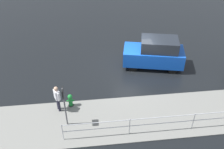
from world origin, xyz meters
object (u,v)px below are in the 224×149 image
at_px(pedestrian, 57,97).
at_px(fire_hydrant, 70,100).
at_px(sign_post, 64,102).
at_px(moving_hatchback, 155,53).

bearing_deg(pedestrian, fire_hydrant, -156.80).
height_order(pedestrian, sign_post, sign_post).
relative_size(fire_hydrant, sign_post, 0.33).
relative_size(fire_hydrant, pedestrian, 0.50).
bearing_deg(fire_hydrant, moving_hatchback, -148.88).
relative_size(moving_hatchback, fire_hydrant, 5.21).
distance_m(pedestrian, sign_post, 1.35).
xyz_separation_m(fire_hydrant, sign_post, (0.15, 1.37, 1.18)).
distance_m(fire_hydrant, sign_post, 1.81).
distance_m(moving_hatchback, sign_post, 7.36).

